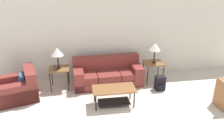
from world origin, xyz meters
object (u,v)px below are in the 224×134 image
table_lamp_left (57,52)px  backpack (160,83)px  coffee_table (114,93)px  couch (108,74)px  armchair (19,88)px  side_table_left (59,70)px  table_lamp_right (155,47)px  side_table_right (154,64)px

table_lamp_left → backpack: size_ratio=1.45×
coffee_table → table_lamp_left: (-1.40, 1.14, 0.76)m
couch → coffee_table: bearing=-90.3°
armchair → side_table_left: armchair is taller
side_table_left → table_lamp_left: bearing=180.0°
armchair → coffee_table: bearing=-16.5°
side_table_left → table_lamp_left: 0.54m
armchair → backpack: armchair is taller
couch → side_table_left: bearing=-177.7°
table_lamp_right → backpack: bearing=-87.2°
table_lamp_left → coffee_table: bearing=-39.3°
armchair → backpack: bearing=-2.0°
side_table_right → backpack: 0.66m
table_lamp_left → table_lamp_right: size_ratio=1.00×
couch → side_table_left: size_ratio=3.28×
coffee_table → backpack: (1.44, 0.59, -0.14)m
side_table_right → table_lamp_left: table_lamp_left is taller
table_lamp_right → backpack: table_lamp_right is taller
backpack → side_table_right: bearing=92.8°
couch → backpack: size_ratio=4.95×
side_table_right → table_lamp_right: table_lamp_right is taller
side_table_right → backpack: side_table_right is taller
side_table_right → backpack: (0.03, -0.56, -0.36)m
side_table_right → armchair: bearing=-173.8°
armchair → side_table_right: bearing=6.2°
table_lamp_right → armchair: bearing=-173.8°
couch → armchair: bearing=-169.0°
couch → side_table_left: (-1.40, -0.06, 0.26)m
side_table_right → table_lamp_right: 0.54m
coffee_table → side_table_right: bearing=38.9°
backpack → side_table_left: bearing=168.9°
couch → table_lamp_right: size_ratio=3.42×
side_table_left → backpack: 2.92m
side_table_left → backpack: side_table_left is taller
side_table_left → coffee_table: bearing=-39.3°
coffee_table → side_table_left: bearing=140.7°
side_table_left → table_lamp_right: table_lamp_right is taller
side_table_left → couch: bearing=2.3°
backpack → couch: bearing=156.9°
armchair → coffee_table: 2.54m
coffee_table → table_lamp_left: size_ratio=1.78×
armchair → table_lamp_right: size_ratio=2.01×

